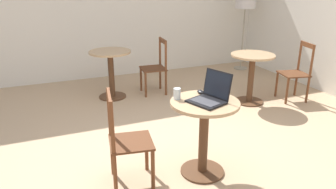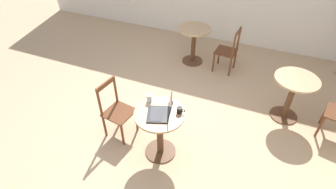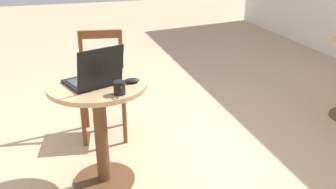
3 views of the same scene
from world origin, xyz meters
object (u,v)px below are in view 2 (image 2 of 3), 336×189
at_px(cafe_table_mid, 293,91).
at_px(chair_far_right, 228,51).
at_px(mouse, 171,103).
at_px(mug, 180,110).
at_px(laptop, 161,112).
at_px(drinking_glass, 149,98).
at_px(cafe_table_far, 194,39).
at_px(chair_near_left, 117,111).
at_px(cafe_table_near, 160,126).

relative_size(cafe_table_mid, chair_far_right, 0.84).
distance_m(mouse, mug, 0.20).
bearing_deg(mouse, laptop, -96.90).
bearing_deg(drinking_glass, mouse, 11.62).
bearing_deg(cafe_table_far, mug, -76.44).
bearing_deg(chair_far_right, mouse, -98.41).
xyz_separation_m(chair_near_left, mouse, (0.80, 0.10, 0.34)).
xyz_separation_m(chair_far_right, drinking_glass, (-0.60, -2.25, 0.37)).
relative_size(mug, drinking_glass, 1.00).
bearing_deg(mouse, cafe_table_far, 100.14).
relative_size(mouse, drinking_glass, 0.94).
height_order(mug, drinking_glass, drinking_glass).
xyz_separation_m(cafe_table_far, laptop, (0.37, -2.49, 0.29)).
relative_size(cafe_table_mid, cafe_table_far, 1.00).
bearing_deg(cafe_table_mid, cafe_table_far, 151.93).
xyz_separation_m(mouse, drinking_glass, (-0.28, -0.06, 0.04)).
height_order(cafe_table_near, laptop, laptop).
relative_size(cafe_table_far, laptop, 1.93).
bearing_deg(cafe_table_near, mouse, 72.78).
xyz_separation_m(laptop, mouse, (0.03, 0.23, -0.04)).
bearing_deg(drinking_glass, chair_far_right, 74.95).
bearing_deg(chair_far_right, laptop, -98.26).
relative_size(chair_near_left, drinking_glass, 8.53).
distance_m(laptop, mug, 0.23).
height_order(cafe_table_far, chair_far_right, chair_far_right).
height_order(laptop, drinking_glass, laptop).
distance_m(cafe_table_near, cafe_table_mid, 2.14).
height_order(cafe_table_mid, mug, mug).
distance_m(chair_near_left, drinking_glass, 0.64).
xyz_separation_m(chair_near_left, mug, (0.97, -0.01, 0.36)).
distance_m(mouse, drinking_glass, 0.29).
bearing_deg(cafe_table_far, cafe_table_near, -82.22).
xyz_separation_m(cafe_table_mid, mouse, (-1.51, -1.23, 0.25)).
bearing_deg(cafe_table_mid, laptop, -136.53).
bearing_deg(drinking_glass, cafe_table_near, -35.94).
bearing_deg(laptop, chair_far_right, 81.74).
bearing_deg(cafe_table_mid, mug, -135.29).
height_order(mouse, drinking_glass, drinking_glass).
bearing_deg(cafe_table_far, cafe_table_mid, -28.07).
distance_m(cafe_table_far, chair_far_right, 0.73).
bearing_deg(cafe_table_near, cafe_table_mid, 42.39).
height_order(cafe_table_near, chair_far_right, chair_far_right).
height_order(cafe_table_mid, chair_far_right, chair_far_right).
distance_m(chair_near_left, mug, 1.03).
bearing_deg(cafe_table_mid, drinking_glass, -144.36).
distance_m(cafe_table_mid, mouse, 1.97).
bearing_deg(cafe_table_mid, chair_near_left, -150.20).
xyz_separation_m(laptop, drinking_glass, (-0.25, 0.18, -0.00)).
bearing_deg(drinking_glass, laptop, -34.75).
distance_m(cafe_table_mid, cafe_table_far, 2.17).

